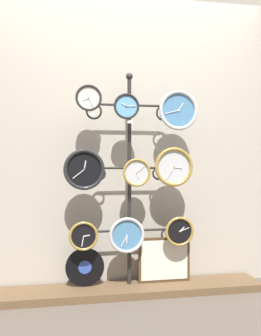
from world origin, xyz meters
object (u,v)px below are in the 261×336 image
at_px(clock_top_right, 178,110).
at_px(clock_middle_left, 84,170).
at_px(clock_middle_center, 137,173).
at_px(clock_bottom_right, 179,231).
at_px(clock_top_left, 89,98).
at_px(clock_bottom_center, 127,235).
at_px(display_stand, 129,212).
at_px(clock_bottom_left, 83,236).
at_px(vinyl_record, 85,267).
at_px(picture_frame, 164,260).
at_px(clock_top_center, 126,106).
at_px(clock_middle_right, 174,167).

distance_m(clock_top_right, clock_middle_left, 0.91).
bearing_deg(clock_middle_center, clock_bottom_right, -2.72).
relative_size(clock_top_left, clock_bottom_center, 0.72).
bearing_deg(display_stand, clock_bottom_center, -111.68).
distance_m(clock_top_right, clock_bottom_left, 1.27).
height_order(clock_middle_center, vinyl_record, clock_middle_center).
bearing_deg(clock_top_right, clock_middle_center, 179.31).
relative_size(clock_middle_center, vinyl_record, 0.73).
bearing_deg(clock_top_right, clock_top_left, 179.80).
height_order(clock_bottom_center, clock_bottom_right, clock_bottom_center).
relative_size(clock_bottom_left, picture_frame, 0.52).
height_order(clock_top_left, clock_bottom_right, clock_top_left).
xyz_separation_m(display_stand, clock_middle_left, (-0.38, -0.11, 0.36)).
relative_size(display_stand, clock_top_right, 5.46).
xyz_separation_m(clock_top_center, clock_middle_center, (0.09, 0.02, -0.53)).
height_order(display_stand, clock_bottom_left, display_stand).
distance_m(clock_top_center, clock_top_right, 0.44).
distance_m(clock_middle_right, clock_bottom_center, 0.67).
xyz_separation_m(clock_middle_center, vinyl_record, (-0.41, 0.08, -0.77)).
bearing_deg(clock_top_left, clock_middle_center, 0.24).
xyz_separation_m(clock_top_left, clock_bottom_center, (0.30, -0.01, -1.09)).
height_order(clock_top_left, clock_top_center, clock_top_left).
height_order(clock_middle_left, clock_middle_right, clock_middle_right).
bearing_deg(display_stand, vinyl_record, -179.22).
xyz_separation_m(display_stand, clock_middle_center, (0.04, -0.09, 0.33)).
bearing_deg(vinyl_record, display_stand, 0.78).
relative_size(clock_middle_right, vinyl_record, 1.03).
bearing_deg(clock_bottom_right, display_stand, 165.31).
relative_size(clock_top_left, clock_middle_left, 0.65).
height_order(clock_middle_right, clock_bottom_left, clock_middle_right).
distance_m(clock_middle_right, vinyl_record, 1.09).
bearing_deg(display_stand, clock_top_right, -13.18).
xyz_separation_m(clock_bottom_right, picture_frame, (-0.10, 0.10, -0.25)).
distance_m(clock_top_right, picture_frame, 1.25).
bearing_deg(display_stand, clock_middle_left, -163.65).
height_order(clock_top_right, clock_bottom_left, clock_top_right).
xyz_separation_m(clock_middle_right, clock_bottom_center, (-0.40, -0.02, -0.54)).
distance_m(display_stand, clock_top_left, 0.98).
xyz_separation_m(clock_top_right, clock_middle_left, (-0.77, -0.02, -0.48)).
xyz_separation_m(clock_middle_center, clock_middle_right, (0.31, 0.00, 0.04)).
bearing_deg(clock_top_right, clock_middle_left, -178.54).
bearing_deg(clock_middle_right, clock_top_left, -179.58).
distance_m(clock_middle_left, clock_bottom_center, 0.63).
relative_size(clock_middle_center, picture_frame, 0.51).
bearing_deg(clock_middle_right, clock_bottom_left, -179.34).
distance_m(display_stand, picture_frame, 0.50).
distance_m(clock_middle_right, clock_bottom_left, 0.92).
relative_size(clock_middle_right, clock_bottom_left, 1.41).
distance_m(clock_middle_center, clock_bottom_right, 0.60).
height_order(display_stand, vinyl_record, display_stand).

